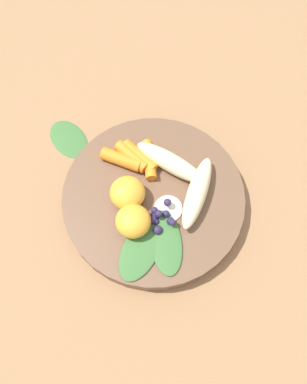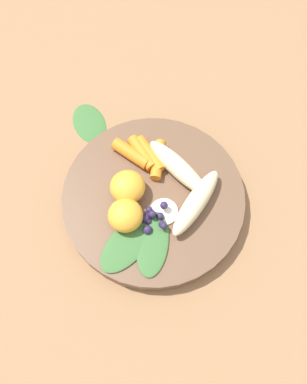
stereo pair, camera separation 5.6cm
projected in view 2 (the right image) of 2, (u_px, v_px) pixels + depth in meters
ground_plane at (154, 202)px, 0.59m from camera, size 2.40×2.40×0.00m
bowl at (154, 198)px, 0.58m from camera, size 0.28×0.28×0.03m
banana_peeled_left at (178, 167)px, 0.57m from camera, size 0.12×0.08×0.03m
banana_peeled_right at (196, 202)px, 0.55m from camera, size 0.10×0.11×0.03m
orange_segment_near at (125, 215)px, 0.54m from camera, size 0.05×0.05×0.04m
orange_segment_far at (128, 187)px, 0.55m from camera, size 0.05×0.05×0.04m
carrot_front at (158, 160)px, 0.58m from camera, size 0.07×0.04×0.02m
carrot_mid_left at (150, 154)px, 0.59m from camera, size 0.07×0.04×0.02m
carrot_mid_right at (139, 154)px, 0.59m from camera, size 0.06×0.04×0.02m
carrot_rear at (131, 153)px, 0.59m from camera, size 0.06×0.06×0.02m
blueberry_pile at (151, 218)px, 0.54m from camera, size 0.04×0.06×0.02m
coconut_shred_patch at (164, 212)px, 0.56m from camera, size 0.04×0.04×0.00m
kale_leaf_left at (128, 243)px, 0.54m from camera, size 0.10×0.11×0.01m
kale_leaf_right at (153, 243)px, 0.54m from camera, size 0.11×0.08×0.01m
kale_leaf_stray at (89, 123)px, 0.65m from camera, size 0.09×0.07×0.01m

